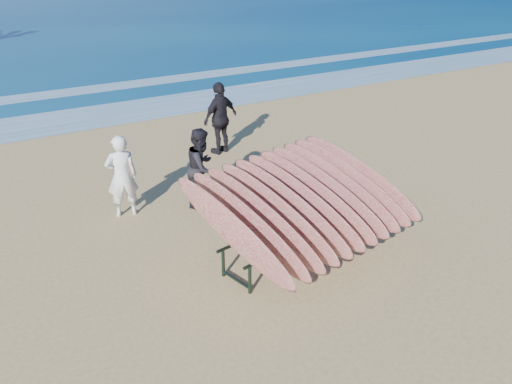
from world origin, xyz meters
TOP-DOWN VIEW (x-y plane):
  - ground at (0.00, 0.00)m, footprint 120.00×120.00m
  - foam_near at (0.00, 10.00)m, footprint 160.00×160.00m
  - foam_far at (0.00, 13.50)m, footprint 160.00×160.00m
  - surfboard_rack at (0.43, -0.01)m, footprint 3.68×3.48m
  - person_white at (-1.74, 2.99)m, footprint 0.68×0.51m
  - person_dark_a at (-0.18, 2.63)m, footprint 1.01×1.00m
  - person_dark_b at (1.56, 5.14)m, footprint 1.16×0.74m

SIDE VIEW (x-z plane):
  - ground at x=0.00m, z-range 0.00..0.00m
  - foam_far at x=0.00m, z-range 0.01..0.01m
  - foam_near at x=0.00m, z-range 0.01..0.01m
  - person_dark_a at x=-0.18m, z-range 0.00..1.64m
  - person_white at x=-1.74m, z-range 0.00..1.67m
  - person_dark_b at x=1.56m, z-range 0.00..1.84m
  - surfboard_rack at x=0.43m, z-range 0.16..1.85m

